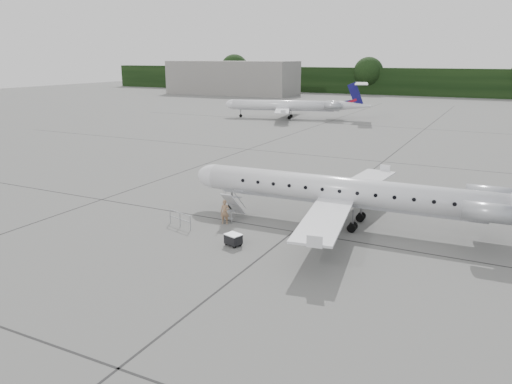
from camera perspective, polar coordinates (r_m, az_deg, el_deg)
The scene contains 9 objects.
ground at distance 30.35m, azimuth 10.07°, elevation -6.94°, with size 320.00×320.00×0.00m, color slate.
treeline at distance 157.41m, azimuth 24.52°, elevation 11.22°, with size 260.00×4.00×8.00m, color black.
terminal_building at distance 157.72m, azimuth -2.75°, elevation 12.91°, with size 40.00×14.00×10.00m, color gray.
main_regional_jet at distance 34.55m, azimuth 10.20°, elevation 1.62°, with size 26.08×18.78×6.69m, color silver, non-canonical shape.
airstair at distance 35.85m, azimuth -2.62°, elevation -1.45°, with size 0.85×2.25×2.10m, color silver, non-canonical shape.
passenger at distance 34.83m, azimuth -3.58°, elevation -2.30°, with size 0.63×0.41×1.72m, color #936F50.
safety_railing at distance 34.66m, azimuth -8.67°, elevation -3.16°, with size 2.20×0.08×1.00m, color #96999E, non-canonical shape.
baggage_cart at distance 31.00m, azimuth -2.61°, elevation -5.43°, with size 0.93×0.75×0.80m, color black, non-canonical shape.
bg_regional_left at distance 95.43m, azimuth 3.39°, elevation 10.43°, with size 25.85×18.61×6.78m, color silver, non-canonical shape.
Camera 1 is at (7.82, -27.04, 11.33)m, focal length 35.00 mm.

